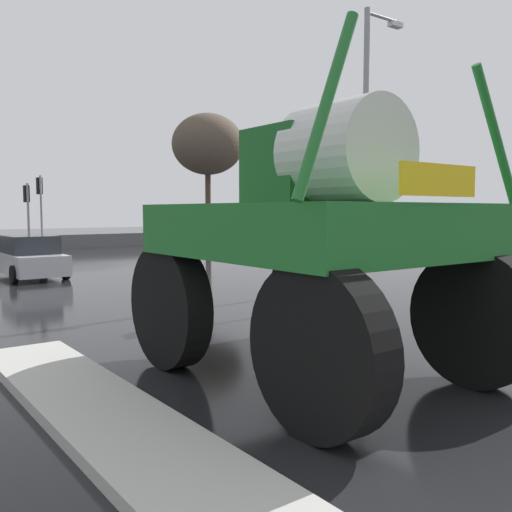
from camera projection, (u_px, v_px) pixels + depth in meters
ground_plane at (88, 288)px, 17.11m from camera, size 120.00×120.00×0.00m
median_island at (154, 454)px, 5.26m from camera, size 1.24×9.80×0.15m
oversize_sprayer at (317, 240)px, 7.81m from camera, size 4.05×5.21×4.37m
sedan_ahead at (29, 258)px, 19.71m from camera, size 1.90×4.11×1.52m
traffic_signal_near_right at (316, 190)px, 13.65m from camera, size 0.24×0.54×3.98m
traffic_signal_far_left at (27, 204)px, 27.53m from camera, size 0.24×0.55×3.76m
traffic_signal_far_right at (40, 198)px, 27.88m from camera, size 0.24×0.55×4.17m
streetlight_near_right at (368, 136)px, 17.38m from camera, size 1.68×0.24×8.64m
bare_tree_right at (208, 145)px, 27.33m from camera, size 3.55×3.55×7.20m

